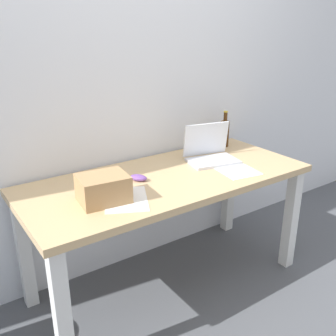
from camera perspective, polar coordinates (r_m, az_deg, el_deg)
name	(u,v)px	position (r m, az deg, el deg)	size (l,w,h in m)	color
ground_plane	(168,282)	(2.59, 0.00, -16.45)	(8.00, 8.00, 0.00)	#515459
back_wall	(129,69)	(2.43, -5.80, 14.41)	(5.20, 0.08, 2.60)	white
desk	(168,192)	(2.26, 0.00, -3.57)	(1.68, 0.72, 0.73)	tan
laptop_right	(210,153)	(2.47, 6.28, 2.24)	(0.35, 0.29, 0.23)	silver
beer_bottle	(225,133)	(2.76, 8.38, 5.21)	(0.06, 0.06, 0.25)	#47280F
computer_mouse	(139,178)	(2.16, -4.37, -1.44)	(0.06, 0.10, 0.03)	#724799
cardboard_box	(103,188)	(1.92, -9.55, -3.00)	(0.24, 0.19, 0.14)	tan
paper_sheet_front_right	(234,169)	(2.36, 9.76, -0.13)	(0.21, 0.30, 0.00)	white
paper_sheet_front_left	(126,199)	(1.95, -6.22, -4.61)	(0.21, 0.30, 0.00)	white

